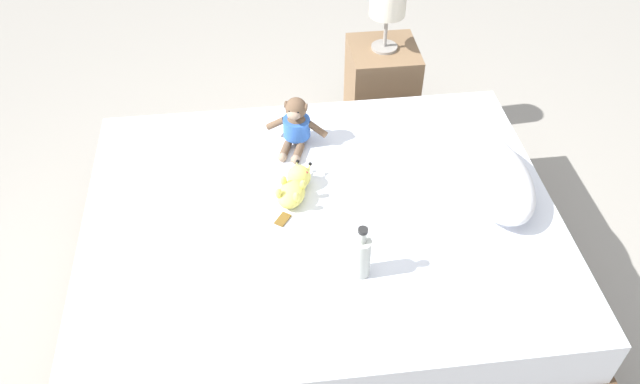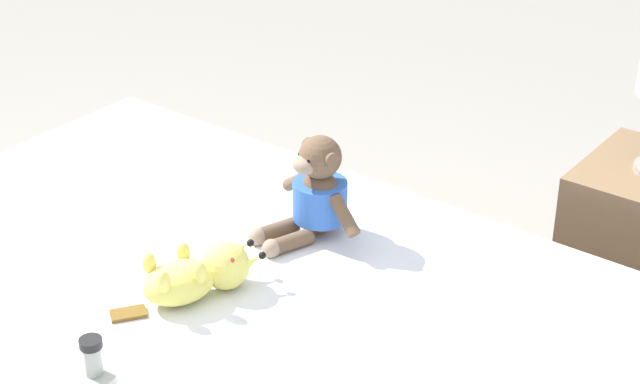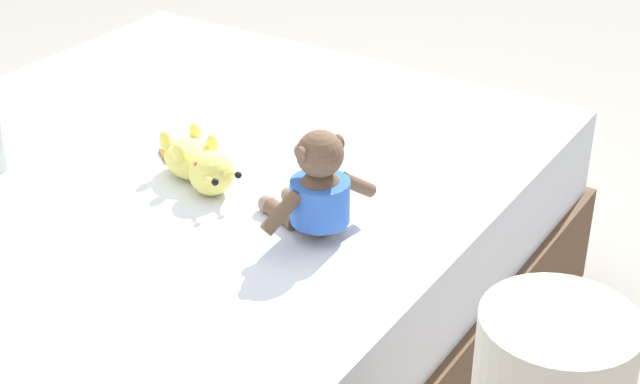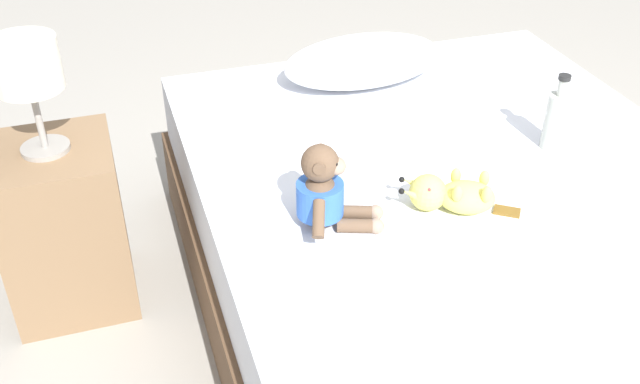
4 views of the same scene
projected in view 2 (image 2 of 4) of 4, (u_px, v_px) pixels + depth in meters
name	position (u px, v px, depth m)	size (l,w,h in m)	color
plush_monkey	(316.00, 195.00, 2.27)	(0.25, 0.28, 0.24)	brown
plush_yellow_creature	(199.00, 274.00, 2.07)	(0.32, 0.19, 0.10)	#EAE066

